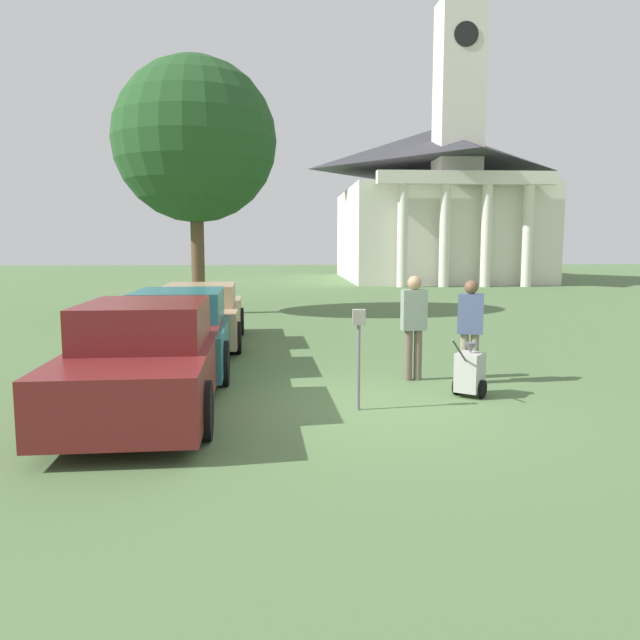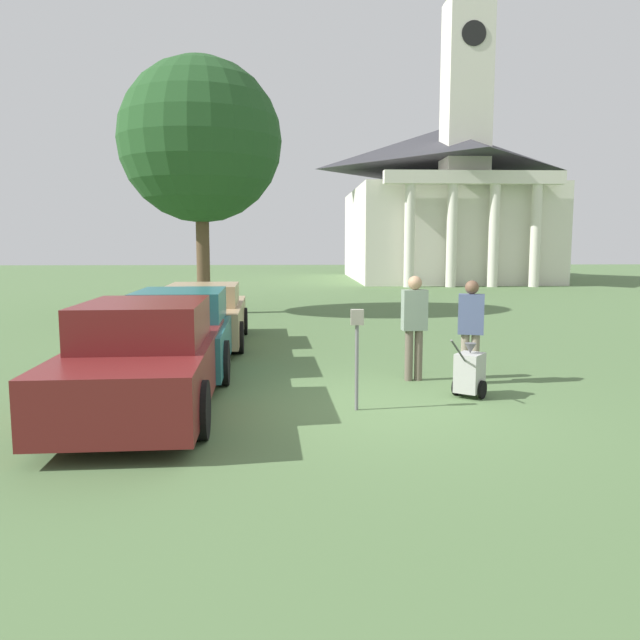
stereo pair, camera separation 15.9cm
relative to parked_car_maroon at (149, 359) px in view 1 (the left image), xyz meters
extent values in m
plane|color=#517042|center=(3.13, -0.12, -0.72)|extent=(120.00, 120.00, 0.00)
cube|color=maroon|center=(0.00, 0.04, -0.13)|extent=(2.06, 5.21, 0.77)
cube|color=maroon|center=(0.01, -0.16, 0.55)|extent=(1.71, 2.22, 0.58)
cylinder|color=black|center=(-0.97, 1.59, -0.36)|extent=(0.21, 0.73, 0.73)
cylinder|color=black|center=(0.83, 1.67, -0.36)|extent=(0.21, 0.73, 0.73)
cylinder|color=black|center=(-0.84, -1.59, -0.36)|extent=(0.21, 0.73, 0.73)
cylinder|color=black|center=(0.97, -1.51, -0.36)|extent=(0.21, 0.73, 0.73)
cube|color=#23666B|center=(0.00, 2.87, -0.15)|extent=(1.97, 4.91, 0.72)
cube|color=#23666B|center=(0.01, 2.67, 0.50)|extent=(1.64, 2.10, 0.58)
cylinder|color=black|center=(-0.93, 4.33, -0.34)|extent=(0.21, 0.76, 0.76)
cylinder|color=black|center=(0.80, 4.40, -0.34)|extent=(0.21, 0.76, 0.76)
cylinder|color=black|center=(-0.80, 1.33, -0.34)|extent=(0.21, 0.76, 0.76)
cylinder|color=black|center=(0.92, 1.40, -0.34)|extent=(0.21, 0.76, 0.76)
cube|color=tan|center=(0.00, 5.83, -0.15)|extent=(1.97, 4.69, 0.75)
cube|color=tan|center=(0.01, 5.65, 0.46)|extent=(1.64, 2.00, 0.48)
cylinder|color=black|center=(-0.93, 7.22, -0.37)|extent=(0.21, 0.71, 0.70)
cylinder|color=black|center=(0.80, 7.30, -0.37)|extent=(0.21, 0.71, 0.70)
cylinder|color=black|center=(-0.81, 4.36, -0.37)|extent=(0.21, 0.71, 0.70)
cylinder|color=black|center=(0.93, 4.44, -0.37)|extent=(0.21, 0.71, 0.70)
cylinder|color=slate|center=(2.99, -0.26, -0.11)|extent=(0.05, 0.05, 1.23)
cube|color=gray|center=(2.99, -0.26, 0.62)|extent=(0.18, 0.09, 0.22)
cylinder|color=#665B4C|center=(4.26, 1.64, -0.28)|extent=(0.14, 0.14, 0.88)
cylinder|color=#665B4C|center=(4.09, 1.63, -0.28)|extent=(0.14, 0.14, 0.88)
cube|color=gray|center=(4.17, 1.63, 0.51)|extent=(0.44, 0.25, 0.70)
sphere|color=tan|center=(4.17, 1.63, 0.98)|extent=(0.24, 0.24, 0.24)
cylinder|color=gray|center=(5.15, 1.31, -0.29)|extent=(0.14, 0.14, 0.85)
cylinder|color=gray|center=(4.99, 1.36, -0.29)|extent=(0.14, 0.14, 0.85)
cube|color=#4C597F|center=(5.07, 1.33, 0.47)|extent=(0.47, 0.33, 0.67)
sphere|color=brown|center=(5.07, 1.33, 0.92)|extent=(0.23, 0.23, 0.23)
cube|color=#B2B2AD|center=(4.81, 0.43, -0.34)|extent=(0.55, 0.57, 0.60)
cone|color=#59595B|center=(4.81, 0.43, 0.04)|extent=(0.18, 0.18, 0.16)
cylinder|color=#4C4C4C|center=(4.53, 0.05, 0.06)|extent=(0.38, 0.49, 0.43)
cylinder|color=black|center=(4.64, 0.56, -0.58)|extent=(0.21, 0.25, 0.28)
cylinder|color=black|center=(4.98, 0.30, -0.58)|extent=(0.21, 0.25, 0.28)
cube|color=silver|center=(11.81, 31.96, 2.18)|extent=(11.47, 13.51, 5.79)
pyramid|color=#333338|center=(11.81, 31.96, 7.68)|extent=(11.70, 13.78, 2.61)
cylinder|color=silver|center=(8.37, 24.61, 2.03)|extent=(0.56, 0.56, 5.51)
cylinder|color=silver|center=(10.66, 24.61, 2.03)|extent=(0.56, 0.56, 5.51)
cylinder|color=silver|center=(12.95, 24.61, 2.03)|extent=(0.56, 0.56, 5.51)
cylinder|color=silver|center=(15.25, 24.61, 2.03)|extent=(0.56, 0.56, 5.51)
cube|color=silver|center=(11.81, 24.61, 5.14)|extent=(9.75, 0.70, 0.70)
cube|color=silver|center=(11.81, 26.71, 10.00)|extent=(2.40, 2.40, 9.85)
cylinder|color=black|center=(11.81, 25.49, 12.76)|extent=(1.32, 0.06, 1.32)
cylinder|color=brown|center=(-0.91, 12.22, 1.00)|extent=(0.44, 0.44, 3.44)
sphere|color=#234C23|center=(-0.91, 12.22, 4.98)|extent=(5.32, 5.32, 5.32)
camera|label=1|loc=(1.93, -8.90, 1.65)|focal=35.00mm
camera|label=2|loc=(2.09, -8.91, 1.65)|focal=35.00mm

